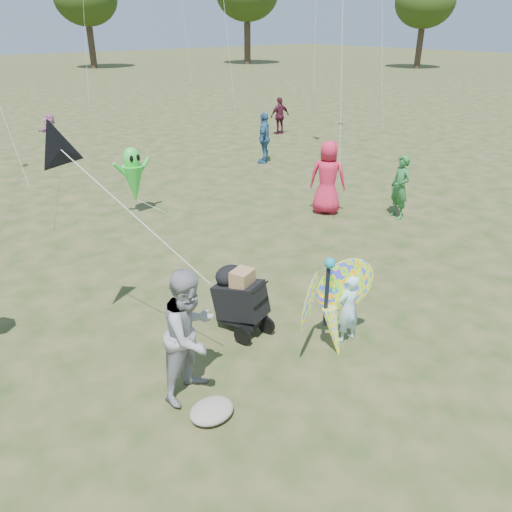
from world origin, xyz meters
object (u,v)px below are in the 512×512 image
Objects in this scene: alien_kite at (134,178)px; adult_man at (191,334)px; crowd_c at (264,138)px; crowd_h at (280,116)px; crowd_j at (51,134)px; butterfly_kite at (330,306)px; child_girl at (348,309)px; crowd_a at (328,177)px; jogging_stroller at (239,295)px; crowd_f at (400,187)px.

adult_man is at bearing -111.71° from alien_kite.
crowd_h is (3.75, 3.31, -0.08)m from crowd_c.
alien_kite is at bearing -19.60° from crowd_c.
crowd_c is 1.10× the size of crowd_h.
butterfly_kite reaches higher than crowd_j.
crowd_h is at bearing 67.35° from crowd_j.
child_girl is at bearing 59.54° from crowd_h.
crowd_c is at bearing -59.43° from crowd_a.
butterfly_kite is at bearing -32.30° from adult_man.
jogging_stroller is at bearing 82.59° from crowd_a.
adult_man is 0.97× the size of crowd_a.
crowd_c is at bearing 35.27° from crowd_j.
adult_man reaches higher than butterfly_kite.
adult_man is 7.23m from alien_kite.
crowd_j is 8.03m from alien_kite.
crowd_a is 6.10m from butterfly_kite.
crowd_h reaches higher than jogging_stroller.
crowd_h is 16.06m from butterfly_kite.
jogging_stroller is at bearing -102.05° from alien_kite.
crowd_a is 1.67× the size of jogging_stroller.
crowd_f reaches higher than crowd_h.
crowd_j is (-8.96, 2.88, -0.06)m from crowd_h.
child_girl is at bearing -91.43° from alien_kite.
adult_man is 1.14× the size of crowd_f.
child_girl reaches higher than jogging_stroller.
crowd_f is 0.92× the size of alien_kite.
alien_kite is at bearing 50.00° from adult_man.
child_girl is at bearing 19.48° from crowd_c.
crowd_f reaches higher than butterfly_kite.
jogging_stroller is at bearing -60.58° from crowd_f.
alien_kite is (0.18, 7.25, 0.40)m from child_girl.
crowd_h is 10.93m from alien_kite.
butterfly_kite is (-5.57, -2.75, -0.03)m from crowd_f.
butterfly_kite is at bearing 96.65° from crowd_a.
crowd_h reaches higher than crowd_j.
crowd_c is at bearing 26.49° from adult_man.
child_girl is 0.62× the size of adult_man.
crowd_c is 11.14m from butterfly_kite.
crowd_f is 1.42× the size of jogging_stroller.
crowd_c is 1.00× the size of butterfly_kite.
child_girl is 1.72m from jogging_stroller.
jogging_stroller is at bearing 53.33° from crowd_h.
crowd_a is (4.03, 4.18, 0.37)m from child_girl.
crowd_h is 0.90× the size of butterfly_kite.
butterfly_kite is 7.26m from alien_kite.
crowd_a is 1.08× the size of butterfly_kite.
adult_man is 17.09m from crowd_h.
crowd_f is 10.68m from crowd_h.
crowd_a reaches higher than butterfly_kite.
butterfly_kite is at bearing 17.67° from crowd_c.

